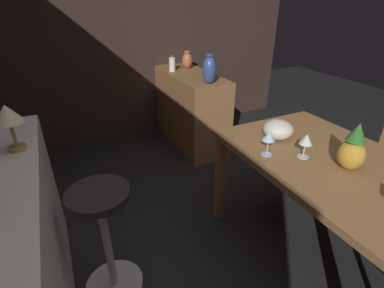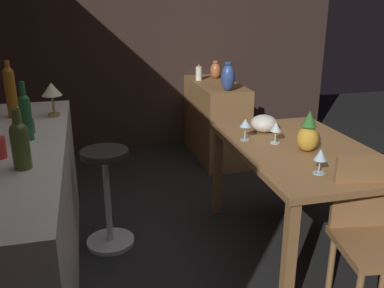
{
  "view_description": "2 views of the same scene",
  "coord_description": "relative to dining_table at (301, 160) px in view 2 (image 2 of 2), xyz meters",
  "views": [
    {
      "loc": [
        -0.81,
        1.0,
        1.57
      ],
      "look_at": [
        0.67,
        0.28,
        0.71
      ],
      "focal_mm": 26.86,
      "sensor_mm": 36.0,
      "label": 1
    },
    {
      "loc": [
        -2.26,
        1.0,
        1.65
      ],
      "look_at": [
        0.49,
        0.3,
        0.68
      ],
      "focal_mm": 39.51,
      "sensor_mm": 36.0,
      "label": 2
    }
  ],
  "objects": [
    {
      "name": "ground_plane",
      "position": [
        -0.07,
        0.33,
        -0.65
      ],
      "size": [
        9.0,
        9.0,
        0.0
      ],
      "primitive_type": "plane",
      "color": "black"
    },
    {
      "name": "cup_slate",
      "position": [
        0.23,
        1.69,
        0.29
      ],
      "size": [
        0.12,
        0.09,
        0.08
      ],
      "color": "#515660",
      "rests_on": "kitchen_counter"
    },
    {
      "name": "sideboard_cabinet",
      "position": [
        1.9,
        0.0,
        -0.24
      ],
      "size": [
        1.1,
        0.44,
        0.82
      ],
      "primitive_type": "cube",
      "color": "olive",
      "rests_on": "ground_plane"
    },
    {
      "name": "wine_bottle_olive",
      "position": [
        -0.35,
        1.65,
        0.38
      ],
      "size": [
        0.08,
        0.08,
        0.29
      ],
      "color": "#475623",
      "rests_on": "kitchen_counter"
    },
    {
      "name": "wine_glass_right",
      "position": [
        0.13,
        0.13,
        0.2
      ],
      "size": [
        0.07,
        0.07,
        0.14
      ],
      "color": "silver",
      "rests_on": "dining_table"
    },
    {
      "name": "kitchen_counter",
      "position": [
        0.01,
        1.77,
        -0.2
      ],
      "size": [
        2.1,
        0.6,
        0.9
      ],
      "primitive_type": "cube",
      "color": "silver",
      "rests_on": "ground_plane"
    },
    {
      "name": "wine_bottle_amber",
      "position": [
        0.63,
        1.82,
        0.43
      ],
      "size": [
        0.07,
        0.07,
        0.38
      ],
      "color": "#8C5114",
      "rests_on": "kitchen_counter"
    },
    {
      "name": "wine_glass_left",
      "position": [
        0.24,
        0.31,
        0.2
      ],
      "size": [
        0.08,
        0.08,
        0.15
      ],
      "color": "silver",
      "rests_on": "dining_table"
    },
    {
      "name": "cup_white",
      "position": [
        0.46,
        1.73,
        0.3
      ],
      "size": [
        0.12,
        0.08,
        0.11
      ],
      "color": "white",
      "rests_on": "kitchen_counter"
    },
    {
      "name": "pillar_candle_tall",
      "position": [
        2.07,
        0.14,
        0.24
      ],
      "size": [
        0.07,
        0.07,
        0.17
      ],
      "color": "white",
      "rests_on": "sideboard_cabinet"
    },
    {
      "name": "pineapple_centerpiece",
      "position": [
        -0.07,
        0.0,
        0.2
      ],
      "size": [
        0.14,
        0.14,
        0.26
      ],
      "color": "gold",
      "rests_on": "dining_table"
    },
    {
      "name": "wall_side_right",
      "position": [
        2.48,
        0.63,
        0.65
      ],
      "size": [
        0.1,
        4.4,
        2.6
      ],
      "primitive_type": "cube",
      "color": "#33231E",
      "rests_on": "ground_plane"
    },
    {
      "name": "vase_copper",
      "position": [
        2.13,
        -0.07,
        0.26
      ],
      "size": [
        0.12,
        0.12,
        0.19
      ],
      "color": "#B26038",
      "rests_on": "sideboard_cabinet"
    },
    {
      "name": "bar_stool",
      "position": [
        0.35,
        1.25,
        -0.28
      ],
      "size": [
        0.34,
        0.34,
        0.71
      ],
      "color": "#262323",
      "rests_on": "ground_plane"
    },
    {
      "name": "vase_ceramic_blue",
      "position": [
        1.46,
        0.02,
        0.3
      ],
      "size": [
        0.13,
        0.13,
        0.28
      ],
      "color": "#334C8C",
      "rests_on": "sideboard_cabinet"
    },
    {
      "name": "fruit_bowl",
      "position": [
        0.38,
        0.11,
        0.15
      ],
      "size": [
        0.19,
        0.19,
        0.12
      ],
      "primitive_type": "ellipsoid",
      "color": "beige",
      "rests_on": "dining_table"
    },
    {
      "name": "wine_glass_center",
      "position": [
        -0.41,
        0.12,
        0.19
      ],
      "size": [
        0.07,
        0.07,
        0.14
      ],
      "color": "silver",
      "rests_on": "dining_table"
    },
    {
      "name": "wine_bottle_green",
      "position": [
        0.09,
        1.67,
        0.4
      ],
      "size": [
        0.06,
        0.06,
        0.33
      ],
      "color": "#1E592D",
      "rests_on": "kitchen_counter"
    },
    {
      "name": "counter_lamp",
      "position": [
        0.59,
        1.56,
        0.42
      ],
      "size": [
        0.13,
        0.13,
        0.23
      ],
      "color": "#A58447",
      "rests_on": "kitchen_counter"
    },
    {
      "name": "chair_near_window",
      "position": [
        -0.69,
        -0.06,
        -0.16
      ],
      "size": [
        0.46,
        0.46,
        0.89
      ],
      "color": "olive",
      "rests_on": "ground_plane"
    },
    {
      "name": "dining_table",
      "position": [
        0.0,
        0.0,
        0.0
      ],
      "size": [
        1.34,
        0.85,
        0.74
      ],
      "color": "olive",
      "rests_on": "ground_plane"
    }
  ]
}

